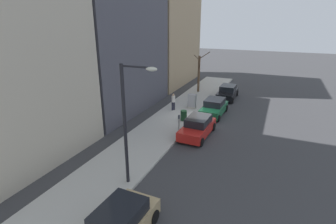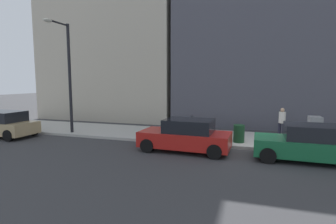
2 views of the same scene
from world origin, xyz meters
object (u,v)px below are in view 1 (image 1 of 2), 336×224
(pedestrian_near_meter, at_px, (173,101))
(office_block_center, at_px, (86,27))
(parked_car_green, at_px, (214,107))
(parked_car_black, at_px, (227,92))
(utility_box, at_px, (192,101))
(streetlamp, at_px, (129,117))
(parked_car_red, at_px, (198,127))
(trash_bin, at_px, (184,115))
(parking_meter, at_px, (179,121))
(bare_tree, at_px, (199,73))

(pedestrian_near_meter, distance_m, office_block_center, 11.19)
(parked_car_green, bearing_deg, parked_car_black, -89.81)
(utility_box, height_order, streetlamp, streetlamp)
(streetlamp, relative_size, pedestrian_near_meter, 3.92)
(parked_car_red, distance_m, trash_bin, 3.06)
(streetlamp, bearing_deg, trash_bin, -86.45)
(parking_meter, bearing_deg, office_block_center, -16.84)
(parking_meter, relative_size, streetlamp, 0.21)
(parking_meter, xyz_separation_m, streetlamp, (-0.17, 7.58, 3.04))
(streetlamp, height_order, trash_bin, streetlamp)
(parked_car_black, height_order, bare_tree, bare_tree)
(parked_car_green, relative_size, trash_bin, 4.71)
(parking_meter, xyz_separation_m, pedestrian_near_meter, (2.35, -4.59, 0.11))
(parked_car_black, bearing_deg, utility_box, 64.62)
(parked_car_green, bearing_deg, office_block_center, 9.68)
(parked_car_green, relative_size, office_block_center, 0.27)
(office_block_center, bearing_deg, parked_car_green, -171.60)
(parked_car_green, distance_m, bare_tree, 8.13)
(trash_bin, bearing_deg, streetlamp, 93.55)
(office_block_center, bearing_deg, streetlamp, 135.93)
(parking_meter, height_order, trash_bin, parking_meter)
(utility_box, bearing_deg, pedestrian_near_meter, 41.38)
(trash_bin, bearing_deg, parked_car_red, 130.50)
(parked_car_red, xyz_separation_m, trash_bin, (1.98, -2.32, -0.14))
(utility_box, distance_m, streetlamp, 13.89)
(trash_bin, distance_m, office_block_center, 12.98)
(parked_car_red, bearing_deg, office_block_center, -12.56)
(pedestrian_near_meter, bearing_deg, office_block_center, -58.11)
(bare_tree, bearing_deg, streetlamp, 96.59)
(parked_car_red, xyz_separation_m, utility_box, (2.38, -5.86, 0.11))
(bare_tree, xyz_separation_m, office_block_center, (9.02, 8.91, 5.42))
(parked_car_red, distance_m, streetlamp, 8.42)
(parked_car_green, xyz_separation_m, utility_box, (2.41, -0.66, 0.11))
(streetlamp, xyz_separation_m, office_block_center, (11.32, -10.95, 3.87))
(parked_car_red, height_order, office_block_center, office_block_center)
(trash_bin, bearing_deg, office_block_center, -5.35)
(parked_car_green, xyz_separation_m, office_block_center, (12.71, 1.88, 7.15))
(parking_meter, bearing_deg, parked_car_green, -106.53)
(utility_box, height_order, trash_bin, utility_box)
(parked_car_red, bearing_deg, parking_meter, 3.93)
(utility_box, bearing_deg, streetlamp, 94.31)
(parked_car_red, xyz_separation_m, pedestrian_near_meter, (3.88, -4.54, 0.35))
(parked_car_green, distance_m, parked_car_red, 5.20)
(parked_car_green, height_order, trash_bin, parked_car_green)
(parked_car_red, distance_m, bare_tree, 12.89)
(utility_box, relative_size, streetlamp, 0.22)
(bare_tree, xyz_separation_m, trash_bin, (-1.68, 9.91, -1.87))
(parked_car_green, distance_m, pedestrian_near_meter, 3.98)
(parked_car_black, xyz_separation_m, pedestrian_near_meter, (4.02, 6.59, 0.35))
(parked_car_red, relative_size, bare_tree, 0.85)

